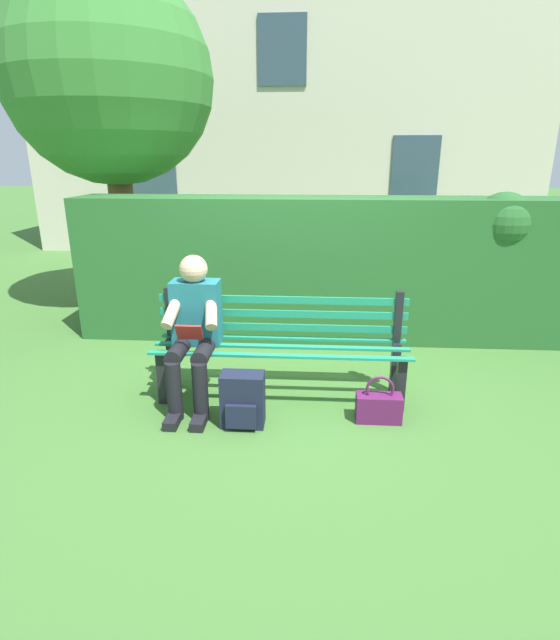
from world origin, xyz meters
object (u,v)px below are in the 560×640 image
at_px(tree, 103,85).
at_px(handbag, 379,407).
at_px(backpack, 243,400).
at_px(park_bench, 281,342).
at_px(person_seated, 194,328).

height_order(tree, handbag, tree).
bearing_deg(handbag, tree, -43.89).
bearing_deg(backpack, park_bench, -115.79).
bearing_deg(backpack, tree, -56.29).
height_order(park_bench, backpack, park_bench).
xyz_separation_m(person_seated, tree, (1.63, -2.73, 2.10)).
relative_size(backpack, handbag, 1.12).
bearing_deg(park_bench, person_seated, 14.48).
relative_size(tree, handbag, 10.87).
xyz_separation_m(tree, handbag, (-3.08, 2.96, -2.62)).
bearing_deg(park_bench, tree, -47.92).
distance_m(person_seated, tree, 3.81).
bearing_deg(person_seated, backpack, 140.84).
relative_size(person_seated, handbag, 3.23).
distance_m(tree, backpack, 4.49).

